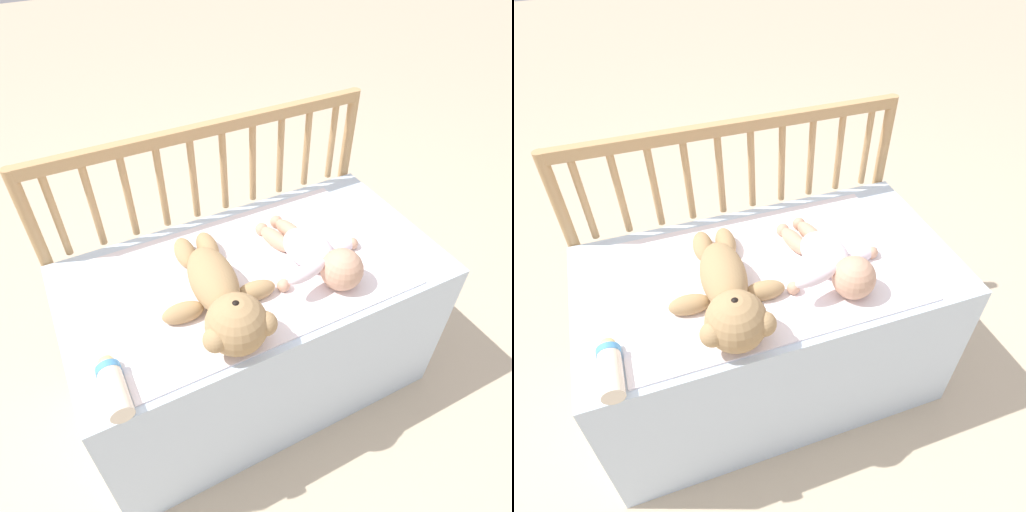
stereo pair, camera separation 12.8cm
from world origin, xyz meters
TOP-DOWN VIEW (x-y plane):
  - ground_plane at (0.00, 0.00)m, footprint 12.00×12.00m
  - crib_mattress at (0.00, 0.00)m, footprint 1.10×0.58m
  - crib_rail at (-0.00, 0.32)m, footprint 1.10×0.04m
  - blanket at (-0.01, -0.01)m, footprint 0.84×0.52m
  - teddy_bear at (-0.15, -0.11)m, footprint 0.32×0.48m
  - baby at (0.16, -0.07)m, footprint 0.32×0.38m
  - baby_bottle at (-0.46, -0.21)m, footprint 0.06×0.16m

SIDE VIEW (x-z plane):
  - ground_plane at x=0.00m, z-range 0.00..0.00m
  - crib_mattress at x=0.00m, z-range 0.00..0.56m
  - blanket at x=-0.01m, z-range 0.56..0.57m
  - baby_bottle at x=-0.46m, z-range 0.56..0.62m
  - baby at x=0.16m, z-range 0.55..0.67m
  - crib_rail at x=0.00m, z-range 0.18..1.05m
  - teddy_bear at x=-0.15m, z-range 0.54..0.70m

